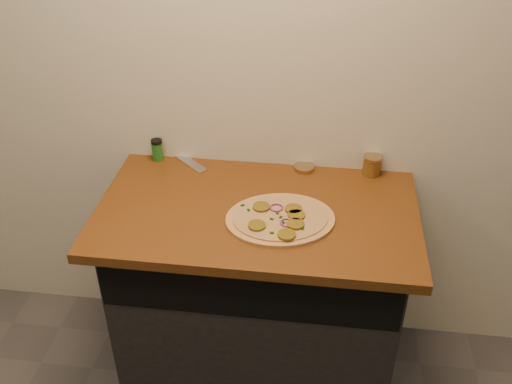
# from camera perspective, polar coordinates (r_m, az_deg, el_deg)

# --- Properties ---
(cabinet) EXTENTS (1.10, 0.60, 0.86)m
(cabinet) POSITION_cam_1_polar(r_m,az_deg,el_deg) (2.46, 0.20, -10.16)
(cabinet) COLOR black
(cabinet) RESTS_ON ground
(countertop) EXTENTS (1.20, 0.70, 0.04)m
(countertop) POSITION_cam_1_polar(r_m,az_deg,el_deg) (2.14, 0.12, -2.05)
(countertop) COLOR #603512
(countertop) RESTS_ON cabinet
(pizza) EXTENTS (0.47, 0.47, 0.03)m
(pizza) POSITION_cam_1_polar(r_m,az_deg,el_deg) (2.06, 2.46, -2.69)
(pizza) COLOR tan
(pizza) RESTS_ON countertop
(chefs_knife) EXTENTS (0.27, 0.25, 0.02)m
(chefs_knife) POSITION_cam_1_polar(r_m,az_deg,el_deg) (2.49, -7.93, 3.91)
(chefs_knife) COLOR #B7BAC1
(chefs_knife) RESTS_ON countertop
(mason_jar_lid) EXTENTS (0.10, 0.10, 0.02)m
(mason_jar_lid) POSITION_cam_1_polar(r_m,az_deg,el_deg) (2.36, 4.82, 2.43)
(mason_jar_lid) COLOR tan
(mason_jar_lid) RESTS_ON countertop
(salsa_jar) EXTENTS (0.08, 0.08, 0.08)m
(salsa_jar) POSITION_cam_1_polar(r_m,az_deg,el_deg) (2.36, 11.53, 2.68)
(salsa_jar) COLOR maroon
(salsa_jar) RESTS_ON countertop
(spice_shaker) EXTENTS (0.05, 0.05, 0.09)m
(spice_shaker) POSITION_cam_1_polar(r_m,az_deg,el_deg) (2.44, -9.85, 4.18)
(spice_shaker) COLOR #206520
(spice_shaker) RESTS_ON countertop
(flour_spill) EXTENTS (0.17, 0.17, 0.00)m
(flour_spill) POSITION_cam_1_polar(r_m,az_deg,el_deg) (2.14, 4.61, -1.54)
(flour_spill) COLOR white
(flour_spill) RESTS_ON countertop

